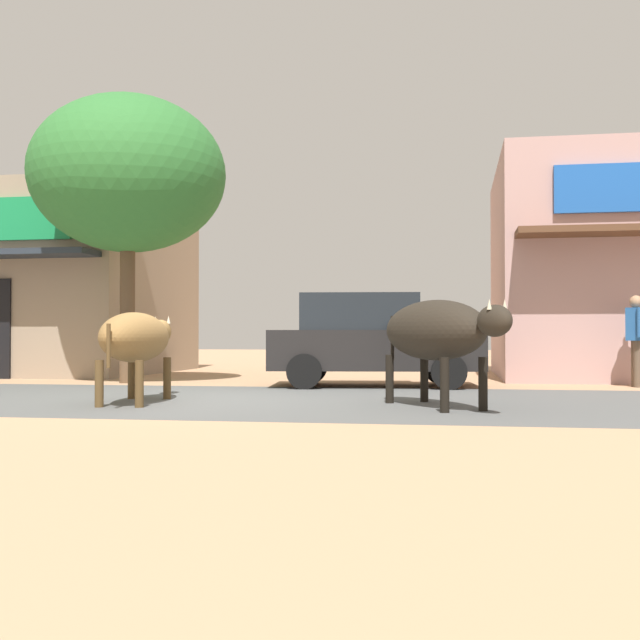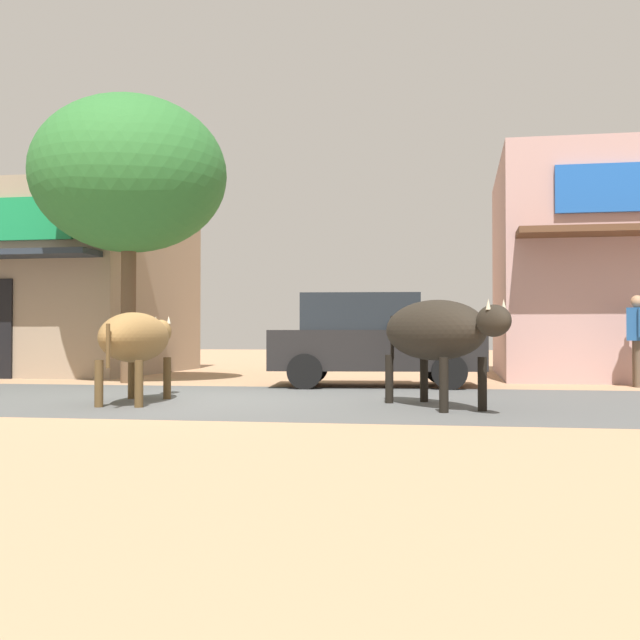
# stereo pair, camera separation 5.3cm
# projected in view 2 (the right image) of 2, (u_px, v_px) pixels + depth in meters

# --- Properties ---
(ground) EXTENTS (80.00, 80.00, 0.00)m
(ground) POSITION_uv_depth(u_px,v_px,m) (201.00, 399.00, 11.32)
(ground) COLOR tan
(asphalt_road) EXTENTS (72.00, 5.59, 0.00)m
(asphalt_road) POSITION_uv_depth(u_px,v_px,m) (201.00, 399.00, 11.32)
(asphalt_road) COLOR #585958
(asphalt_road) RESTS_ON ground
(storefront_left_cafe) EXTENTS (8.13, 6.72, 4.30)m
(storefront_left_cafe) POSITION_uv_depth(u_px,v_px,m) (7.00, 286.00, 19.86)
(storefront_left_cafe) COLOR gray
(storefront_left_cafe) RESTS_ON ground
(roadside_tree) EXTENTS (3.74, 3.74, 5.51)m
(roadside_tree) POSITION_uv_depth(u_px,v_px,m) (129.00, 175.00, 15.29)
(roadside_tree) COLOR brown
(roadside_tree) RESTS_ON ground
(parked_hatchback_car) EXTENTS (3.89, 2.19, 1.64)m
(parked_hatchback_car) POSITION_uv_depth(u_px,v_px,m) (371.00, 339.00, 14.18)
(parked_hatchback_car) COLOR black
(parked_hatchback_car) RESTS_ON ground
(cow_near_brown) EXTENTS (0.94, 2.67, 1.22)m
(cow_near_brown) POSITION_uv_depth(u_px,v_px,m) (137.00, 338.00, 10.74)
(cow_near_brown) COLOR olive
(cow_near_brown) RESTS_ON ground
(cow_far_dark) EXTENTS (1.85, 2.59, 1.36)m
(cow_far_dark) POSITION_uv_depth(u_px,v_px,m) (435.00, 331.00, 10.00)
(cow_far_dark) COLOR #2A241C
(cow_far_dark) RESTS_ON ground
(pedestrian_by_shop) EXTENTS (0.41, 0.61, 1.62)m
(pedestrian_by_shop) POSITION_uv_depth(u_px,v_px,m) (637.00, 333.00, 13.96)
(pedestrian_by_shop) COLOR brown
(pedestrian_by_shop) RESTS_ON ground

